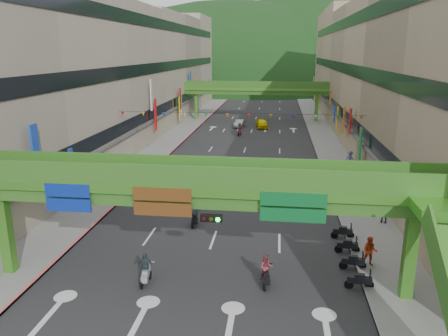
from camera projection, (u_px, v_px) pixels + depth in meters
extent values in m
cube|color=#28282B|center=(250.00, 136.00, 66.28)|extent=(18.00, 140.00, 0.02)
cube|color=gray|center=(179.00, 134.00, 67.57)|extent=(4.00, 140.00, 0.15)
cube|color=gray|center=(324.00, 137.00, 64.95)|extent=(4.00, 140.00, 0.15)
cube|color=#CC5959|center=(191.00, 134.00, 67.34)|extent=(0.20, 140.00, 0.18)
cube|color=gray|center=(311.00, 137.00, 65.18)|extent=(0.20, 140.00, 0.18)
cube|color=#9E937F|center=(126.00, 71.00, 66.06)|extent=(12.00, 95.00, 19.00)
cube|color=black|center=(166.00, 107.00, 66.72)|extent=(0.08, 90.25, 1.40)
cube|color=black|center=(164.00, 67.00, 65.16)|extent=(0.08, 90.25, 1.40)
cube|color=black|center=(163.00, 24.00, 63.59)|extent=(0.08, 90.25, 1.40)
cube|color=gray|center=(385.00, 73.00, 61.55)|extent=(12.00, 95.00, 19.00)
cube|color=black|center=(339.00, 110.00, 63.65)|extent=(0.08, 90.25, 1.40)
cube|color=black|center=(342.00, 67.00, 62.08)|extent=(0.08, 90.25, 1.40)
cube|color=black|center=(345.00, 23.00, 60.52)|extent=(0.08, 90.25, 1.40)
cube|color=#4C9E2D|center=(196.00, 186.00, 22.63)|extent=(28.00, 2.20, 0.50)
cube|color=#387223|center=(196.00, 197.00, 22.78)|extent=(28.00, 1.76, 0.70)
cube|color=#4C9E2D|center=(6.00, 235.00, 24.81)|extent=(0.60, 0.60, 4.80)
cube|color=#4C9E2D|center=(409.00, 257.00, 22.19)|extent=(0.60, 0.60, 4.80)
cube|color=#387223|center=(191.00, 177.00, 21.42)|extent=(28.00, 0.12, 1.10)
cube|color=#387223|center=(199.00, 166.00, 23.41)|extent=(28.00, 0.12, 1.10)
cube|color=navy|center=(68.00, 199.00, 22.52)|extent=(2.40, 0.12, 1.50)
cube|color=#593314|center=(162.00, 203.00, 21.93)|extent=(3.00, 0.12, 1.50)
cube|color=#0C5926|center=(293.00, 208.00, 21.15)|extent=(3.20, 0.12, 1.50)
cube|color=black|center=(211.00, 218.00, 21.66)|extent=(1.10, 0.28, 0.35)
cube|color=#4C9E2D|center=(256.00, 89.00, 79.15)|extent=(28.00, 2.20, 0.50)
cube|color=#387223|center=(256.00, 92.00, 79.31)|extent=(28.00, 1.76, 0.70)
cube|color=#4C9E2D|center=(197.00, 107.00, 81.33)|extent=(0.60, 0.60, 4.80)
cube|color=#4C9E2D|center=(316.00, 109.00, 78.72)|extent=(0.60, 0.60, 4.80)
cube|color=#387223|center=(256.00, 85.00, 77.95)|extent=(28.00, 0.12, 1.10)
cube|color=#387223|center=(256.00, 84.00, 79.94)|extent=(28.00, 0.12, 1.10)
ellipsoid|color=#1C4419|center=(230.00, 83.00, 173.45)|extent=(168.00, 140.00, 112.00)
ellipsoid|color=#1C4419|center=(328.00, 80.00, 187.86)|extent=(208.00, 176.00, 128.00)
cylinder|color=black|center=(238.00, 113.00, 45.50)|extent=(26.00, 0.03, 0.03)
cone|color=red|center=(123.00, 114.00, 47.05)|extent=(0.36, 0.36, 0.40)
cone|color=gold|center=(143.00, 114.00, 46.78)|extent=(0.36, 0.36, 0.40)
cone|color=#193FB2|center=(164.00, 114.00, 46.51)|extent=(0.36, 0.36, 0.40)
cone|color=silver|center=(185.00, 115.00, 46.24)|extent=(0.36, 0.36, 0.40)
cone|color=#198C33|center=(206.00, 115.00, 45.97)|extent=(0.36, 0.36, 0.40)
cone|color=orange|center=(227.00, 116.00, 45.70)|extent=(0.36, 0.36, 0.40)
cone|color=red|center=(249.00, 116.00, 45.43)|extent=(0.36, 0.36, 0.40)
cone|color=gold|center=(271.00, 116.00, 45.16)|extent=(0.36, 0.36, 0.40)
cone|color=#193FB2|center=(293.00, 117.00, 44.89)|extent=(0.36, 0.36, 0.40)
cone|color=silver|center=(315.00, 117.00, 44.62)|extent=(0.36, 0.36, 0.40)
cone|color=#198C33|center=(338.00, 117.00, 44.35)|extent=(0.36, 0.36, 0.40)
cone|color=orange|center=(361.00, 118.00, 44.08)|extent=(0.36, 0.36, 0.40)
cube|color=black|center=(194.00, 219.00, 32.15)|extent=(0.53, 1.34, 0.35)
cube|color=black|center=(194.00, 216.00, 32.08)|extent=(0.38, 0.59, 0.18)
cube|color=black|center=(197.00, 210.00, 32.53)|extent=(0.55, 0.14, 0.06)
cylinder|color=black|center=(197.00, 220.00, 32.74)|extent=(0.17, 0.51, 0.50)
cylinder|color=black|center=(192.00, 225.00, 31.72)|extent=(0.17, 0.51, 0.50)
imported|color=#3F4B5B|center=(194.00, 210.00, 31.97)|extent=(0.70, 0.51, 1.77)
cube|color=black|center=(266.00, 276.00, 23.95)|extent=(0.49, 1.33, 0.35)
cube|color=black|center=(266.00, 272.00, 23.89)|extent=(0.36, 0.58, 0.18)
cube|color=black|center=(268.00, 264.00, 24.34)|extent=(0.55, 0.12, 0.06)
cylinder|color=black|center=(267.00, 276.00, 24.55)|extent=(0.15, 0.51, 0.50)
cylinder|color=black|center=(264.00, 286.00, 23.52)|extent=(0.15, 0.51, 0.50)
imported|color=#923542|center=(266.00, 268.00, 23.81)|extent=(0.77, 0.63, 1.48)
cube|color=gray|center=(146.00, 275.00, 24.14)|extent=(0.54, 1.34, 0.35)
cube|color=gray|center=(145.00, 271.00, 24.07)|extent=(0.38, 0.59, 0.18)
cube|color=gray|center=(149.00, 262.00, 24.52)|extent=(0.55, 0.14, 0.06)
cylinder|color=black|center=(150.00, 275.00, 24.73)|extent=(0.17, 0.51, 0.50)
cylinder|color=black|center=(142.00, 284.00, 23.71)|extent=(0.17, 0.51, 0.50)
imported|color=#27373D|center=(145.00, 266.00, 24.00)|extent=(0.92, 0.49, 1.49)
cube|color=maroon|center=(239.00, 132.00, 66.47)|extent=(0.61, 1.34, 0.35)
cube|color=maroon|center=(239.00, 130.00, 66.40)|extent=(0.41, 0.60, 0.18)
cube|color=maroon|center=(241.00, 128.00, 66.84)|extent=(0.55, 0.17, 0.06)
cylinder|color=black|center=(240.00, 133.00, 67.05)|extent=(0.20, 0.51, 0.50)
cylinder|color=black|center=(238.00, 134.00, 66.04)|extent=(0.20, 0.51, 0.50)
imported|color=#3A3A41|center=(239.00, 128.00, 66.31)|extent=(0.87, 0.66, 1.60)
cube|color=black|center=(359.00, 280.00, 23.61)|extent=(1.33, 0.47, 0.35)
cube|color=black|center=(360.00, 276.00, 23.54)|extent=(0.58, 0.35, 0.18)
cube|color=black|center=(371.00, 272.00, 23.46)|extent=(0.11, 0.55, 0.06)
cylinder|color=black|center=(369.00, 285.00, 23.67)|extent=(0.51, 0.15, 0.50)
cylinder|color=black|center=(349.00, 285.00, 23.70)|extent=(0.51, 0.15, 0.50)
cube|color=black|center=(353.00, 261.00, 25.72)|extent=(1.33, 0.47, 0.35)
cube|color=black|center=(353.00, 257.00, 25.65)|extent=(0.58, 0.35, 0.18)
cube|color=black|center=(363.00, 253.00, 25.57)|extent=(0.11, 0.55, 0.06)
cylinder|color=black|center=(362.00, 266.00, 25.78)|extent=(0.51, 0.15, 0.50)
cylinder|color=black|center=(343.00, 265.00, 25.81)|extent=(0.51, 0.15, 0.50)
cube|color=black|center=(347.00, 245.00, 27.82)|extent=(1.33, 0.47, 0.35)
cube|color=black|center=(348.00, 241.00, 27.76)|extent=(0.58, 0.35, 0.18)
cube|color=black|center=(357.00, 238.00, 27.68)|extent=(0.11, 0.55, 0.06)
cylinder|color=black|center=(356.00, 249.00, 27.89)|extent=(0.51, 0.15, 0.50)
cylinder|color=black|center=(338.00, 249.00, 27.92)|extent=(0.51, 0.15, 0.50)
cube|color=black|center=(343.00, 231.00, 29.93)|extent=(1.33, 0.47, 0.35)
cube|color=black|center=(343.00, 228.00, 29.87)|extent=(0.58, 0.35, 0.18)
cube|color=black|center=(351.00, 225.00, 29.79)|extent=(0.11, 0.55, 0.06)
cylinder|color=black|center=(350.00, 235.00, 29.99)|extent=(0.51, 0.15, 0.50)
cylinder|color=black|center=(334.00, 235.00, 30.03)|extent=(0.51, 0.15, 0.50)
imported|color=#A1A2AA|center=(240.00, 124.00, 73.53)|extent=(1.83, 3.92, 1.24)
imported|color=yellow|center=(262.00, 123.00, 72.73)|extent=(2.44, 4.71, 1.53)
imported|color=red|center=(370.00, 254.00, 25.86)|extent=(1.01, 0.87, 1.80)
imported|color=#22212A|center=(384.00, 212.00, 32.38)|extent=(1.17, 0.77, 1.85)
imported|color=#3E4864|center=(350.00, 160.00, 48.11)|extent=(0.95, 0.88, 1.72)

